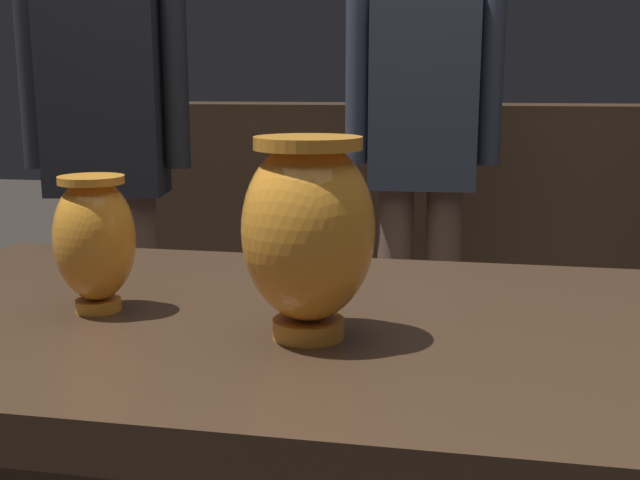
# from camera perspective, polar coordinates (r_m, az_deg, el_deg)

# --- Properties ---
(back_display_shelf) EXTENTS (2.60, 0.40, 0.99)m
(back_display_shelf) POSITION_cam_1_polar(r_m,az_deg,el_deg) (3.12, 7.95, 0.75)
(back_display_shelf) COLOR #422D1E
(back_display_shelf) RESTS_ON ground_plane
(vase_centerpiece) EXTENTS (0.14, 0.14, 0.22)m
(vase_centerpiece) POSITION_cam_1_polar(r_m,az_deg,el_deg) (0.82, -0.87, 0.75)
(vase_centerpiece) COLOR orange
(vase_centerpiece) RESTS_ON display_plinth
(vase_tall_behind) EXTENTS (0.10, 0.10, 0.16)m
(vase_tall_behind) POSITION_cam_1_polar(r_m,az_deg,el_deg) (0.96, -16.23, 0.09)
(vase_tall_behind) COLOR orange
(vase_tall_behind) RESTS_ON display_plinth
(shelf_vase_center) EXTENTS (0.09, 0.09, 0.31)m
(shelf_vase_center) POSITION_cam_1_polar(r_m,az_deg,el_deg) (2.99, 8.22, 12.63)
(shelf_vase_center) COLOR #E55B1E
(shelf_vase_center) RESTS_ON back_display_shelf
(visitor_near_left) EXTENTS (0.46, 0.23, 1.54)m
(visitor_near_left) POSITION_cam_1_polar(r_m,az_deg,el_deg) (2.28, -15.39, 6.78)
(visitor_near_left) COLOR brown
(visitor_near_left) RESTS_ON ground_plane
(visitor_center_back) EXTENTS (0.47, 0.20, 1.52)m
(visitor_center_back) POSITION_cam_1_polar(r_m,az_deg,el_deg) (2.40, 7.50, 7.10)
(visitor_center_back) COLOR brown
(visitor_center_back) RESTS_ON ground_plane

